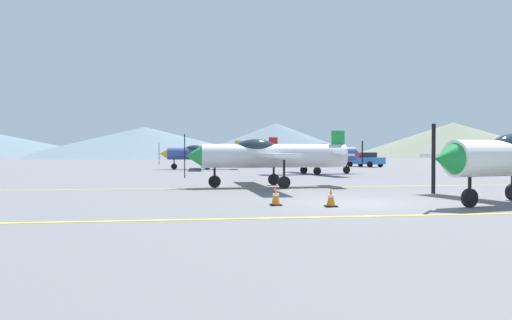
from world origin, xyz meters
TOP-DOWN VIEW (x-y plane):
  - ground_plane at (0.00, 0.00)m, footprint 400.00×400.00m
  - apron_line_near at (0.00, -3.30)m, footprint 80.00×0.16m
  - apron_line_far at (0.00, 7.03)m, footprint 80.00×0.16m
  - airplane_mid at (-1.77, 7.45)m, footprint 8.03×9.26m
  - airplane_far at (3.99, 19.92)m, footprint 8.12×9.26m
  - airplane_back at (-4.51, 30.78)m, footprint 8.01×9.24m
  - car_sedan at (13.87, 35.91)m, footprint 3.69×4.63m
  - traffic_cone_front at (-2.80, -0.39)m, footprint 0.36×0.36m
  - traffic_cone_side at (-1.15, -1.01)m, footprint 0.36×0.36m
  - hill_centerleft at (-18.67, 123.44)m, footprint 70.48×70.48m
  - hill_centerright at (18.10, 115.99)m, footprint 50.49×50.49m
  - hill_right at (71.91, 117.08)m, footprint 62.84×62.84m

SIDE VIEW (x-z plane):
  - ground_plane at x=0.00m, z-range 0.00..0.00m
  - apron_line_near at x=0.00m, z-range 0.00..0.01m
  - apron_line_far at x=0.00m, z-range 0.00..0.01m
  - traffic_cone_front at x=-2.80m, z-range -0.01..0.58m
  - traffic_cone_side at x=-1.15m, z-range -0.01..0.58m
  - car_sedan at x=13.87m, z-range 0.03..1.65m
  - airplane_mid at x=-1.77m, z-range 0.18..2.95m
  - airplane_far at x=3.99m, z-range 0.18..2.95m
  - airplane_back at x=-4.51m, z-range 0.18..2.95m
  - hill_centerleft at x=-18.67m, z-range 0.00..8.73m
  - hill_centerright at x=18.10m, z-range 0.00..9.62m
  - hill_right at x=71.91m, z-range 0.00..10.31m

